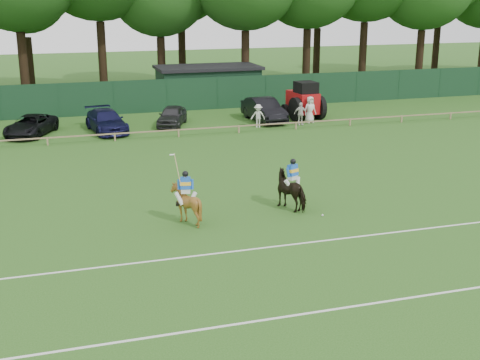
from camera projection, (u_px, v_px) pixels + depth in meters
name	position (u px, v px, depth m)	size (l,w,h in m)	color
ground	(251.00, 239.00, 23.94)	(160.00, 160.00, 0.00)	#1E4C14
horse_dark	(292.00, 190.00, 27.11)	(0.86, 1.90, 1.60)	black
horse_chestnut	(186.00, 204.00, 25.38)	(1.27, 1.42, 1.57)	brown
suv_black	(31.00, 125.00, 40.96)	(2.15, 4.66, 1.29)	black
sedan_navy	(106.00, 121.00, 41.99)	(2.00, 4.92, 1.43)	#12133A
hatch_grey	(172.00, 116.00, 44.01)	(1.60, 3.97, 1.35)	#2E2E30
estate_black	(264.00, 110.00, 45.48)	(1.72, 4.93, 1.62)	black
spectator_left	(258.00, 116.00, 43.35)	(1.02, 0.58, 1.57)	silver
spectator_mid	(300.00, 114.00, 44.14)	(0.92, 0.38, 1.57)	beige
spectator_right	(310.00, 110.00, 44.86)	(0.90, 0.59, 1.85)	silver
rider_dark	(293.00, 174.00, 26.89)	(0.90, 0.58, 1.41)	silver
rider_chestnut	(185.00, 187.00, 25.17)	(0.93, 0.69, 2.05)	silver
polo_ball	(323.00, 215.00, 26.32)	(0.09, 0.09, 0.09)	silver
pitch_lines	(284.00, 277.00, 20.73)	(60.00, 5.10, 0.01)	silver
pitch_rail	(163.00, 131.00, 40.33)	(62.10, 0.10, 0.50)	#997F5B
perimeter_fence	(141.00, 97.00, 48.36)	(92.08, 0.08, 2.50)	#14351E
utility_shed	(208.00, 84.00, 52.71)	(8.40, 4.40, 3.04)	#14331E
tree_row	(150.00, 96.00, 56.61)	(96.00, 12.00, 21.00)	#26561C
tractor	(304.00, 101.00, 46.21)	(2.38, 3.37, 2.71)	#AC0F13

